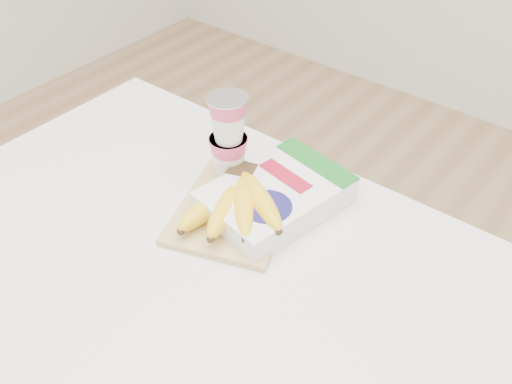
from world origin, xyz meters
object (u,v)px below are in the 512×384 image
yogurt_stack (228,135)px  cutting_board (237,207)px  cereal_box (276,197)px  bananas (236,202)px

yogurt_stack → cutting_board: bearing=-41.2°
cutting_board → yogurt_stack: yogurt_stack is taller
cutting_board → cereal_box: 0.07m
yogurt_stack → cereal_box: 0.14m
bananas → cereal_box: size_ratio=0.75×
cereal_box → cutting_board: bearing=-128.9°
bananas → yogurt_stack: 0.13m
cutting_board → bananas: bananas is taller
bananas → yogurt_stack: (-0.08, 0.07, 0.06)m
bananas → cutting_board: bearing=127.4°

